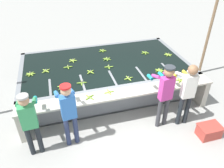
{
  "coord_description": "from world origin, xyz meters",
  "views": [
    {
      "loc": [
        -1.42,
        -3.99,
        4.08
      ],
      "look_at": [
        0.0,
        1.03,
        0.6
      ],
      "focal_mm": 35.0,
      "sensor_mm": 36.0,
      "label": 1
    }
  ],
  "objects_px": {
    "worker_3": "(187,90)",
    "banana_bunch_floating_6": "(30,74)",
    "banana_bunch_floating_0": "(160,70)",
    "banana_bunch_floating_8": "(82,83)",
    "worker_0": "(29,120)",
    "crate": "(209,131)",
    "knife_0": "(190,78)",
    "banana_bunch_floating_7": "(68,67)",
    "banana_bunch_ledge_0": "(180,80)",
    "banana_bunch_floating_9": "(168,55)",
    "banana_bunch_floating_10": "(107,59)",
    "worker_2": "(165,91)",
    "worker_1": "(68,110)",
    "banana_bunch_floating_12": "(46,71)",
    "support_post_right": "(210,30)",
    "banana_bunch_ledge_2": "(109,92)",
    "banana_bunch_floating_1": "(73,61)",
    "banana_bunch_floating_3": "(109,67)",
    "banana_bunch_ledge_1": "(90,97)",
    "banana_bunch_floating_2": "(145,53)",
    "banana_bunch_floating_4": "(62,87)",
    "banana_bunch_floating_5": "(90,72)",
    "banana_bunch_floating_13": "(103,51)",
    "banana_bunch_floating_11": "(128,78)"
  },
  "relations": [
    {
      "from": "worker_3",
      "to": "banana_bunch_floating_6",
      "type": "height_order",
      "value": "worker_3"
    },
    {
      "from": "banana_bunch_floating_0",
      "to": "banana_bunch_floating_8",
      "type": "bearing_deg",
      "value": -179.3
    },
    {
      "from": "worker_0",
      "to": "crate",
      "type": "xyz_separation_m",
      "value": [
        4.06,
        -0.67,
        -0.81
      ]
    },
    {
      "from": "knife_0",
      "to": "banana_bunch_floating_7",
      "type": "bearing_deg",
      "value": 153.8
    },
    {
      "from": "banana_bunch_floating_8",
      "to": "banana_bunch_ledge_0",
      "type": "height_order",
      "value": "banana_bunch_ledge_0"
    },
    {
      "from": "banana_bunch_floating_9",
      "to": "banana_bunch_floating_10",
      "type": "bearing_deg",
      "value": 173.06
    },
    {
      "from": "worker_2",
      "to": "crate",
      "type": "height_order",
      "value": "worker_2"
    },
    {
      "from": "worker_1",
      "to": "banana_bunch_ledge_0",
      "type": "xyz_separation_m",
      "value": [
        3.07,
        0.56,
        -0.13
      ]
    },
    {
      "from": "banana_bunch_floating_12",
      "to": "worker_1",
      "type": "bearing_deg",
      "value": -78.29
    },
    {
      "from": "banana_bunch_floating_12",
      "to": "support_post_right",
      "type": "xyz_separation_m",
      "value": [
        5.29,
        -0.08,
        0.73
      ]
    },
    {
      "from": "worker_2",
      "to": "crate",
      "type": "xyz_separation_m",
      "value": [
        0.95,
        -0.71,
        -0.9
      ]
    },
    {
      "from": "banana_bunch_floating_7",
      "to": "banana_bunch_floating_8",
      "type": "xyz_separation_m",
      "value": [
        0.26,
        -0.97,
        0.0
      ]
    },
    {
      "from": "support_post_right",
      "to": "worker_3",
      "type": "bearing_deg",
      "value": -133.71
    },
    {
      "from": "banana_bunch_floating_8",
      "to": "banana_bunch_ledge_0",
      "type": "bearing_deg",
      "value": -13.29
    },
    {
      "from": "banana_bunch_ledge_2",
      "to": "crate",
      "type": "bearing_deg",
      "value": -30.51
    },
    {
      "from": "banana_bunch_floating_0",
      "to": "support_post_right",
      "type": "bearing_deg",
      "value": 20.99
    },
    {
      "from": "knife_0",
      "to": "crate",
      "type": "distance_m",
      "value": 1.49
    },
    {
      "from": "worker_3",
      "to": "knife_0",
      "type": "relative_size",
      "value": 4.97
    },
    {
      "from": "banana_bunch_ledge_2",
      "to": "banana_bunch_floating_6",
      "type": "bearing_deg",
      "value": 142.67
    },
    {
      "from": "worker_3",
      "to": "banana_bunch_floating_7",
      "type": "height_order",
      "value": "worker_3"
    },
    {
      "from": "banana_bunch_floating_1",
      "to": "banana_bunch_floating_9",
      "type": "bearing_deg",
      "value": -8.04
    },
    {
      "from": "banana_bunch_floating_3",
      "to": "banana_bunch_floating_6",
      "type": "distance_m",
      "value": 2.27
    },
    {
      "from": "banana_bunch_floating_3",
      "to": "banana_bunch_floating_7",
      "type": "distance_m",
      "value": 1.23
    },
    {
      "from": "banana_bunch_floating_8",
      "to": "banana_bunch_ledge_2",
      "type": "bearing_deg",
      "value": -46.16
    },
    {
      "from": "banana_bunch_floating_8",
      "to": "banana_bunch_floating_3",
      "type": "bearing_deg",
      "value": 34.69
    },
    {
      "from": "banana_bunch_ledge_2",
      "to": "banana_bunch_ledge_1",
      "type": "bearing_deg",
      "value": -171.59
    },
    {
      "from": "banana_bunch_floating_6",
      "to": "worker_1",
      "type": "bearing_deg",
      "value": -66.92
    },
    {
      "from": "worker_2",
      "to": "support_post_right",
      "type": "distance_m",
      "value": 3.31
    },
    {
      "from": "banana_bunch_floating_0",
      "to": "banana_bunch_floating_6",
      "type": "distance_m",
      "value": 3.73
    },
    {
      "from": "banana_bunch_floating_0",
      "to": "crate",
      "type": "relative_size",
      "value": 0.51
    },
    {
      "from": "banana_bunch_floating_2",
      "to": "banana_bunch_floating_4",
      "type": "height_order",
      "value": "same"
    },
    {
      "from": "banana_bunch_floating_6",
      "to": "banana_bunch_floating_10",
      "type": "xyz_separation_m",
      "value": [
        2.34,
        0.3,
        0.0
      ]
    },
    {
      "from": "support_post_right",
      "to": "banana_bunch_ledge_1",
      "type": "bearing_deg",
      "value": -160.56
    },
    {
      "from": "banana_bunch_floating_10",
      "to": "support_post_right",
      "type": "distance_m",
      "value": 3.48
    },
    {
      "from": "banana_bunch_floating_6",
      "to": "banana_bunch_ledge_0",
      "type": "relative_size",
      "value": 1.01
    },
    {
      "from": "banana_bunch_floating_5",
      "to": "knife_0",
      "type": "xyz_separation_m",
      "value": [
        2.59,
        -1.1,
        -0.01
      ]
    },
    {
      "from": "banana_bunch_floating_13",
      "to": "banana_bunch_floating_3",
      "type": "bearing_deg",
      "value": -94.4
    },
    {
      "from": "crate",
      "to": "banana_bunch_floating_11",
      "type": "bearing_deg",
      "value": 130.15
    },
    {
      "from": "banana_bunch_floating_7",
      "to": "support_post_right",
      "type": "distance_m",
      "value": 4.7
    },
    {
      "from": "worker_2",
      "to": "banana_bunch_floating_6",
      "type": "bearing_deg",
      "value": 147.03
    },
    {
      "from": "banana_bunch_floating_2",
      "to": "banana_bunch_floating_13",
      "type": "relative_size",
      "value": 0.99
    },
    {
      "from": "banana_bunch_floating_1",
      "to": "banana_bunch_floating_2",
      "type": "height_order",
      "value": "same"
    },
    {
      "from": "banana_bunch_floating_7",
      "to": "banana_bunch_floating_10",
      "type": "height_order",
      "value": "same"
    },
    {
      "from": "banana_bunch_floating_4",
      "to": "banana_bunch_floating_9",
      "type": "xyz_separation_m",
      "value": [
        3.56,
        0.97,
        -0.0
      ]
    },
    {
      "from": "banana_bunch_floating_9",
      "to": "banana_bunch_floating_10",
      "type": "xyz_separation_m",
      "value": [
        -2.04,
        0.25,
        0.0
      ]
    },
    {
      "from": "banana_bunch_floating_2",
      "to": "knife_0",
      "type": "height_order",
      "value": "banana_bunch_floating_2"
    },
    {
      "from": "worker_0",
      "to": "banana_bunch_floating_4",
      "type": "relative_size",
      "value": 5.88
    },
    {
      "from": "knife_0",
      "to": "banana_bunch_floating_4",
      "type": "bearing_deg",
      "value": 171.22
    },
    {
      "from": "banana_bunch_ledge_1",
      "to": "banana_bunch_ledge_2",
      "type": "bearing_deg",
      "value": 8.41
    },
    {
      "from": "worker_2",
      "to": "banana_bunch_floating_2",
      "type": "relative_size",
      "value": 6.32
    }
  ]
}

